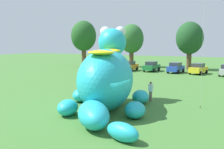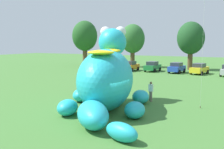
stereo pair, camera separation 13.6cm
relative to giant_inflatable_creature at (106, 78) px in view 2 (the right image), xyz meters
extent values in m
plane|color=#427533|center=(1.14, -1.89, -2.34)|extent=(160.00, 160.00, 0.00)
ellipsoid|color=#23B2C6|center=(-0.02, 0.01, -0.07)|extent=(6.43, 8.94, 4.54)
ellipsoid|color=#23B2C6|center=(-1.13, 3.25, 2.68)|extent=(3.12, 3.27, 2.39)
sphere|color=white|center=(-1.87, 3.38, 3.58)|extent=(0.96, 0.96, 0.96)
sphere|color=white|center=(-0.63, 3.81, 3.58)|extent=(0.96, 0.96, 0.96)
ellipsoid|color=yellow|center=(-0.61, 1.73, 2.02)|extent=(2.19, 1.96, 0.30)
ellipsoid|color=yellow|center=(-0.02, 0.01, 2.02)|extent=(2.19, 1.96, 0.30)
ellipsoid|color=yellow|center=(0.63, -1.90, 2.02)|extent=(2.19, 1.96, 0.30)
ellipsoid|color=#23B2C6|center=(-3.13, 1.29, -1.79)|extent=(1.94, 2.29, 1.11)
ellipsoid|color=#23B2C6|center=(1.64, 2.92, -1.79)|extent=(1.94, 2.29, 1.11)
ellipsoid|color=#23B2C6|center=(-1.50, -2.84, -1.79)|extent=(1.94, 2.29, 1.11)
ellipsoid|color=#23B2C6|center=(2.89, -1.34, -1.79)|extent=(1.94, 2.29, 1.11)
ellipsoid|color=#23B2C6|center=(1.48, -4.38, -1.55)|extent=(3.69, 3.96, 1.59)
ellipsoid|color=#23B2C6|center=(3.93, -5.61, -1.85)|extent=(2.28, 1.61, 0.97)
cube|color=orange|center=(-9.25, 26.05, -1.62)|extent=(1.84, 4.16, 0.80)
cube|color=#2D333D|center=(-9.25, 25.90, -0.92)|extent=(1.56, 2.02, 0.60)
cylinder|color=black|center=(-10.05, 27.35, -2.02)|extent=(0.26, 0.65, 0.64)
cylinder|color=black|center=(-8.35, 27.29, -2.02)|extent=(0.26, 0.65, 0.64)
cylinder|color=black|center=(-10.14, 24.81, -2.02)|extent=(0.26, 0.65, 0.64)
cylinder|color=black|center=(-8.44, 24.75, -2.02)|extent=(0.26, 0.65, 0.64)
cube|color=#1E7238|center=(-5.50, 26.94, -1.62)|extent=(1.91, 4.18, 0.80)
cube|color=#2D333D|center=(-5.51, 26.79, -0.92)|extent=(1.59, 2.04, 0.60)
cylinder|color=black|center=(-6.29, 28.25, -2.02)|extent=(0.27, 0.65, 0.64)
cylinder|color=black|center=(-4.59, 28.16, -2.02)|extent=(0.27, 0.65, 0.64)
cylinder|color=black|center=(-6.42, 25.71, -2.02)|extent=(0.27, 0.65, 0.64)
cylinder|color=black|center=(-4.72, 25.62, -2.02)|extent=(0.27, 0.65, 0.64)
cube|color=#2347B7|center=(-1.24, 26.62, -1.62)|extent=(2.09, 4.25, 0.80)
cube|color=#2D333D|center=(-1.26, 26.47, -0.92)|extent=(1.68, 2.10, 0.60)
cylinder|color=black|center=(-1.97, 27.97, -2.02)|extent=(0.30, 0.66, 0.64)
cylinder|color=black|center=(-0.28, 27.81, -2.02)|extent=(0.30, 0.66, 0.64)
cylinder|color=black|center=(-2.21, 25.44, -2.02)|extent=(0.30, 0.66, 0.64)
cylinder|color=black|center=(-0.52, 25.28, -2.02)|extent=(0.30, 0.66, 0.64)
cube|color=yellow|center=(2.37, 26.43, -1.62)|extent=(2.46, 4.35, 0.80)
cube|color=#2D333D|center=(2.34, 26.28, -0.92)|extent=(1.85, 2.22, 0.60)
cylinder|color=black|center=(1.79, 27.84, -2.02)|extent=(0.36, 0.67, 0.64)
cylinder|color=black|center=(3.45, 27.51, -2.02)|extent=(0.36, 0.67, 0.64)
cylinder|color=black|center=(1.29, 25.35, -2.02)|extent=(0.36, 0.67, 0.64)
cylinder|color=black|center=(2.96, 25.02, -2.02)|extent=(0.36, 0.67, 0.64)
cylinder|color=black|center=(5.87, 27.21, -2.02)|extent=(0.28, 0.66, 0.64)
cylinder|color=black|center=(5.69, 24.67, -2.02)|extent=(0.28, 0.66, 0.64)
cylinder|color=brown|center=(-22.60, 32.07, -0.65)|extent=(0.96, 0.96, 3.37)
ellipsoid|color=#235623|center=(-22.60, 32.07, 4.00)|extent=(5.40, 5.40, 6.48)
cylinder|color=brown|center=(-11.98, 33.34, -0.82)|extent=(0.87, 0.87, 3.04)
ellipsoid|color=#2D662D|center=(-11.98, 33.34, 3.37)|extent=(4.86, 4.86, 5.83)
cylinder|color=brown|center=(-0.40, 32.87, -0.81)|extent=(0.88, 0.88, 3.07)
ellipsoid|color=#1E4C23|center=(-0.40, 32.87, 3.42)|extent=(4.91, 4.91, 5.89)
cylinder|color=#726656|center=(-2.80, 7.50, -1.90)|extent=(0.26, 0.26, 0.88)
cube|color=white|center=(-2.80, 7.50, -1.16)|extent=(0.38, 0.22, 0.60)
sphere|color=tan|center=(-2.80, 7.50, -0.74)|extent=(0.22, 0.22, 0.22)
cylinder|color=#726656|center=(2.14, 4.02, -1.90)|extent=(0.26, 0.26, 0.88)
cube|color=white|center=(2.14, 4.02, -1.16)|extent=(0.38, 0.22, 0.60)
sphere|color=brown|center=(2.14, 4.02, -0.74)|extent=(0.22, 0.22, 0.22)
cylinder|color=#2D334C|center=(-3.75, 9.65, -1.90)|extent=(0.26, 0.26, 0.88)
cube|color=gold|center=(-3.75, 9.65, -1.16)|extent=(0.38, 0.22, 0.60)
sphere|color=beige|center=(-3.75, 9.65, -0.74)|extent=(0.22, 0.22, 0.22)
cylinder|color=brown|center=(6.32, 3.51, -2.26)|extent=(0.06, 0.06, 0.15)
cylinder|color=silver|center=(6.32, 3.51, 3.39)|extent=(0.01, 0.01, 11.15)
camera|label=1|loc=(9.54, -17.87, 2.72)|focal=43.75mm
camera|label=2|loc=(9.66, -17.81, 2.72)|focal=43.75mm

